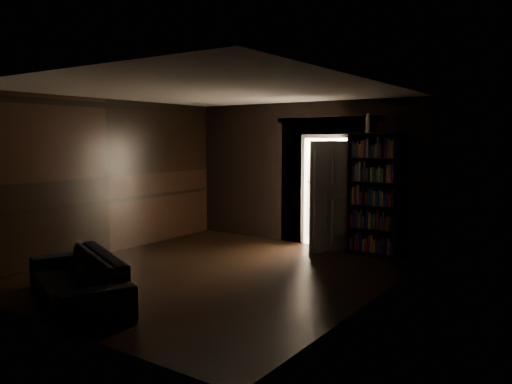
% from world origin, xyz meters
% --- Properties ---
extents(ground, '(5.50, 5.50, 0.00)m').
position_xyz_m(ground, '(0.00, 0.00, 0.00)').
color(ground, black).
rests_on(ground, ground).
extents(room_walls, '(5.02, 5.61, 2.84)m').
position_xyz_m(room_walls, '(-0.01, 1.07, 1.68)').
color(room_walls, black).
rests_on(room_walls, ground).
extents(kitchen_alcove, '(2.20, 1.80, 2.60)m').
position_xyz_m(kitchen_alcove, '(0.50, 3.87, 1.21)').
color(kitchen_alcove, beige).
rests_on(kitchen_alcove, ground).
extents(sofa, '(2.37, 1.74, 0.84)m').
position_xyz_m(sofa, '(-0.52, -2.10, 0.42)').
color(sofa, black).
rests_on(sofa, ground).
extents(bookshelf, '(0.94, 0.45, 2.20)m').
position_xyz_m(bookshelf, '(1.56, 2.55, 1.10)').
color(bookshelf, black).
rests_on(bookshelf, ground).
extents(refrigerator, '(0.79, 0.73, 1.65)m').
position_xyz_m(refrigerator, '(-0.10, 4.03, 0.82)').
color(refrigerator, white).
rests_on(refrigerator, ground).
extents(door, '(0.43, 0.78, 2.05)m').
position_xyz_m(door, '(0.78, 2.35, 1.02)').
color(door, white).
rests_on(door, ground).
extents(figurine, '(0.14, 0.14, 0.33)m').
position_xyz_m(figurine, '(1.44, 2.48, 2.37)').
color(figurine, silver).
rests_on(figurine, bookshelf).
extents(bottles, '(0.69, 0.21, 0.28)m').
position_xyz_m(bottles, '(-0.14, 3.90, 1.79)').
color(bottles, black).
rests_on(bottles, refrigerator).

